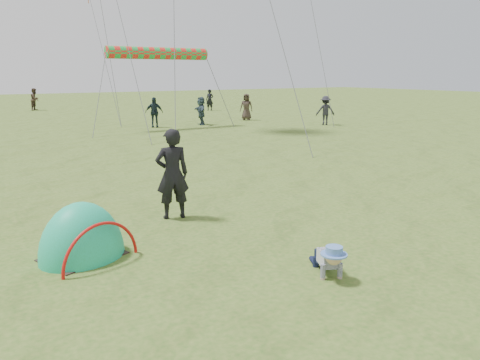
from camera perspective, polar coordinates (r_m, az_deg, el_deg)
ground at (r=7.75m, az=10.39°, el=-10.07°), size 140.00×140.00×0.00m
crawling_toddler at (r=7.27m, az=10.80°, el=-9.34°), size 0.75×0.86×0.55m
popup_tent at (r=8.33m, az=-18.60°, el=-8.88°), size 1.76×1.60×1.88m
standing_adult at (r=9.81m, az=-8.26°, el=0.73°), size 0.77×0.59×1.90m
crowd_person_0 at (r=38.66m, az=-3.71°, el=9.72°), size 0.71×0.74×1.71m
crowd_person_4 at (r=30.67m, az=0.78°, el=8.90°), size 0.97×0.97×1.70m
crowd_person_7 at (r=42.28m, az=-23.71°, el=9.00°), size 1.07×1.10×1.79m
crowd_person_8 at (r=26.94m, az=-10.43°, el=8.12°), size 1.07×0.74×1.68m
crowd_person_9 at (r=28.21m, az=10.37°, el=8.34°), size 1.26×1.11×1.69m
crowd_person_11 at (r=27.90m, az=-4.77°, el=8.40°), size 0.83×1.59×1.64m
rainbow_tube_kite at (r=26.42m, az=-9.92°, el=14.97°), size 5.69×0.64×0.64m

